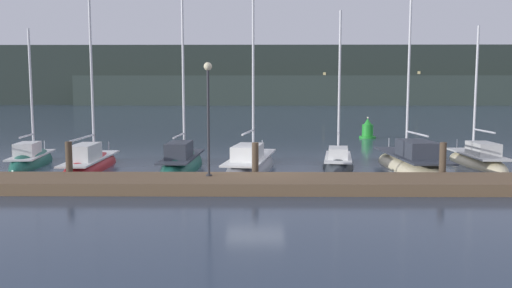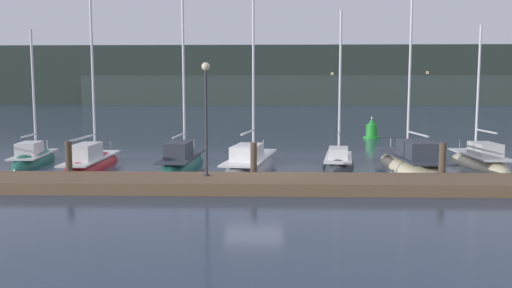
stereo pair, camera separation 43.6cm
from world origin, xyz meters
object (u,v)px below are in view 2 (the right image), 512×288
object	(u,v)px
sailboat_berth_6	(338,165)
sailboat_berth_7	(411,166)
sailboat_berth_3	(92,166)
dock_lamppost	(206,101)
sailboat_berth_4	(182,166)
sailboat_berth_8	(479,163)
sailboat_berth_2	(34,162)
sailboat_berth_5	(251,166)
channel_buoy	(372,131)

from	to	relation	value
sailboat_berth_6	sailboat_berth_7	size ratio (longest dim) A/B	0.84
sailboat_berth_3	sailboat_berth_6	distance (m)	12.28
sailboat_berth_3	dock_lamppost	world-z (taller)	sailboat_berth_3
sailboat_berth_4	sailboat_berth_7	xyz separation A→B (m)	(11.29, 0.11, 0.02)
sailboat_berth_4	sailboat_berth_8	bearing A→B (deg)	5.57
sailboat_berth_2	sailboat_berth_8	bearing A→B (deg)	0.84
dock_lamppost	sailboat_berth_4	bearing A→B (deg)	110.50
sailboat_berth_2	sailboat_berth_3	bearing A→B (deg)	-20.76
sailboat_berth_3	sailboat_berth_6	size ratio (longest dim) A/B	1.16
sailboat_berth_5	sailboat_berth_7	distance (m)	7.90
sailboat_berth_2	sailboat_berth_8	xyz separation A→B (m)	(23.14, 0.34, 0.03)
dock_lamppost	channel_buoy	bearing A→B (deg)	63.01
sailboat_berth_5	dock_lamppost	size ratio (longest dim) A/B	2.46
sailboat_berth_3	sailboat_berth_8	world-z (taller)	sailboat_berth_3
sailboat_berth_3	dock_lamppost	bearing A→B (deg)	-36.57
sailboat_berth_6	channel_buoy	bearing A→B (deg)	72.90
sailboat_berth_2	sailboat_berth_3	xyz separation A→B (m)	(3.53, -1.34, 0.03)
sailboat_berth_2	sailboat_berth_3	world-z (taller)	sailboat_berth_3
sailboat_berth_4	channel_buoy	distance (m)	20.65
sailboat_berth_2	sailboat_berth_7	world-z (taller)	sailboat_berth_7
sailboat_berth_5	sailboat_berth_6	size ratio (longest dim) A/B	1.29
sailboat_berth_6	dock_lamppost	xyz separation A→B (m)	(-5.96, -5.48, 3.29)
sailboat_berth_2	sailboat_berth_7	bearing A→B (deg)	-3.06
sailboat_berth_4	sailboat_berth_5	size ratio (longest dim) A/B	0.89
sailboat_berth_3	sailboat_berth_5	world-z (taller)	sailboat_berth_5
sailboat_berth_8	channel_buoy	bearing A→B (deg)	99.63
sailboat_berth_7	channel_buoy	xyz separation A→B (m)	(1.33, 16.23, 0.48)
sailboat_berth_2	sailboat_berth_5	distance (m)	11.46
sailboat_berth_3	sailboat_berth_4	size ratio (longest dim) A/B	1.02
sailboat_berth_2	dock_lamppost	bearing A→B (deg)	-31.45
sailboat_berth_3	sailboat_berth_5	bearing A→B (deg)	0.56
sailboat_berth_2	sailboat_berth_5	bearing A→B (deg)	-6.31
sailboat_berth_2	sailboat_berth_7	size ratio (longest dim) A/B	0.78
sailboat_berth_2	dock_lamppost	distance (m)	11.97
sailboat_berth_3	sailboat_berth_6	bearing A→B (deg)	3.80
sailboat_berth_2	channel_buoy	xyz separation A→B (m)	(20.62, 15.20, 0.53)
sailboat_berth_5	sailboat_berth_3	bearing A→B (deg)	-179.44
dock_lamppost	sailboat_berth_8	bearing A→B (deg)	25.47
sailboat_berth_2	sailboat_berth_7	xyz separation A→B (m)	(19.29, -1.03, 0.05)
sailboat_berth_2	sailboat_berth_6	world-z (taller)	sailboat_berth_6
sailboat_berth_4	sailboat_berth_8	size ratio (longest dim) A/B	1.25
sailboat_berth_7	sailboat_berth_3	bearing A→B (deg)	-178.89
sailboat_berth_5	sailboat_berth_8	distance (m)	11.86
channel_buoy	sailboat_berth_6	bearing A→B (deg)	-107.10
channel_buoy	sailboat_berth_4	bearing A→B (deg)	-127.69
sailboat_berth_4	sailboat_berth_6	world-z (taller)	sailboat_berth_4
sailboat_berth_2	channel_buoy	distance (m)	25.62
sailboat_berth_5	dock_lamppost	xyz separation A→B (m)	(-1.57, -4.75, 3.27)
sailboat_berth_4	sailboat_berth_8	world-z (taller)	sailboat_berth_4
sailboat_berth_3	sailboat_berth_6	world-z (taller)	sailboat_berth_3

